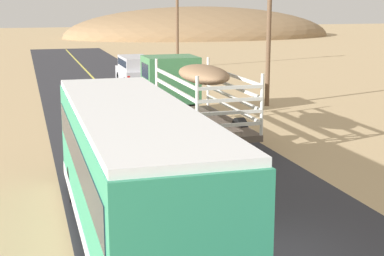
{
  "coord_description": "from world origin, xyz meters",
  "views": [
    {
      "loc": [
        -4.83,
        -10.92,
        5.5
      ],
      "look_at": [
        0.0,
        5.85,
        1.72
      ],
      "focal_mm": 54.79,
      "sensor_mm": 36.0,
      "label": 1
    }
  ],
  "objects_px": {
    "bus": "(133,170)",
    "power_pole_mid": "(269,17)",
    "car_far": "(135,69)",
    "power_pole_far": "(177,18)",
    "livestock_truck": "(182,86)"
  },
  "relations": [
    {
      "from": "livestock_truck",
      "to": "power_pole_far",
      "type": "distance_m",
      "value": 23.4
    },
    {
      "from": "car_far",
      "to": "power_pole_far",
      "type": "relative_size",
      "value": 0.6
    },
    {
      "from": "livestock_truck",
      "to": "bus",
      "type": "distance_m",
      "value": 13.34
    },
    {
      "from": "car_far",
      "to": "power_pole_far",
      "type": "bearing_deg",
      "value": 60.52
    },
    {
      "from": "power_pole_mid",
      "to": "power_pole_far",
      "type": "height_order",
      "value": "power_pole_mid"
    },
    {
      "from": "livestock_truck",
      "to": "car_far",
      "type": "distance_m",
      "value": 13.04
    },
    {
      "from": "livestock_truck",
      "to": "power_pole_mid",
      "type": "height_order",
      "value": "power_pole_mid"
    },
    {
      "from": "livestock_truck",
      "to": "power_pole_mid",
      "type": "relative_size",
      "value": 1.1
    },
    {
      "from": "bus",
      "to": "car_far",
      "type": "xyz_separation_m",
      "value": [
        4.83,
        25.57,
        -0.66
      ]
    },
    {
      "from": "bus",
      "to": "car_far",
      "type": "height_order",
      "value": "bus"
    },
    {
      "from": "livestock_truck",
      "to": "bus",
      "type": "xyz_separation_m",
      "value": [
        -4.54,
        -12.55,
        -0.04
      ]
    },
    {
      "from": "bus",
      "to": "power_pole_far",
      "type": "relative_size",
      "value": 1.3
    },
    {
      "from": "bus",
      "to": "power_pole_far",
      "type": "xyz_separation_m",
      "value": [
        10.23,
        35.13,
        2.4
      ]
    },
    {
      "from": "bus",
      "to": "power_pole_mid",
      "type": "relative_size",
      "value": 1.13
    },
    {
      "from": "car_far",
      "to": "power_pole_mid",
      "type": "bearing_deg",
      "value": -60.3
    }
  ]
}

